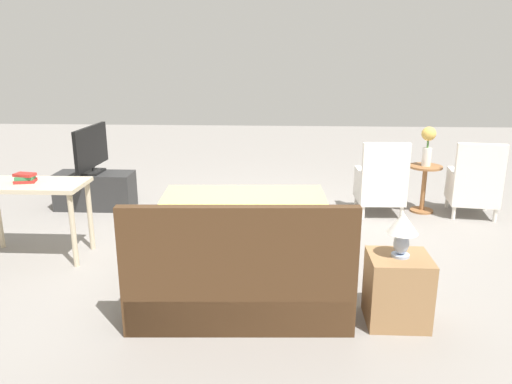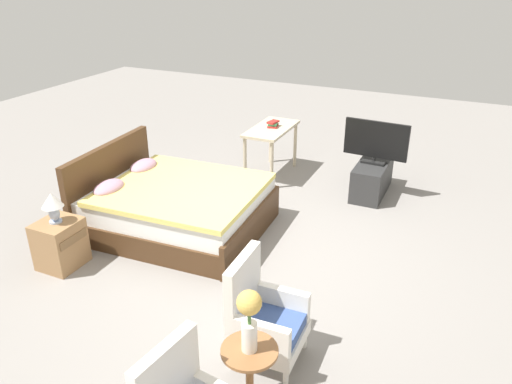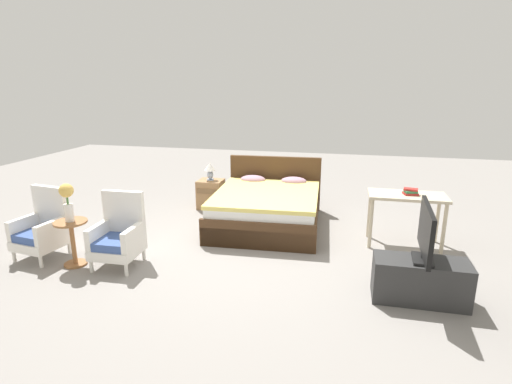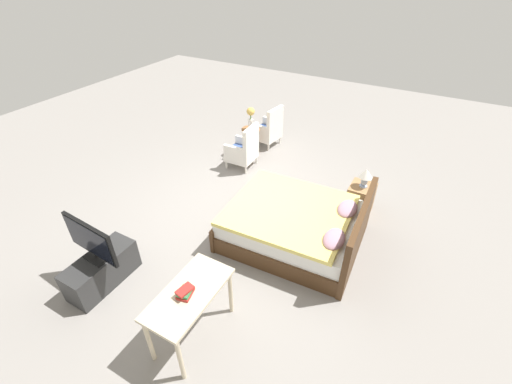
# 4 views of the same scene
# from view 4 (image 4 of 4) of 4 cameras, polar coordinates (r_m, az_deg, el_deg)

# --- Properties ---
(ground_plane) EXTENTS (16.00, 16.00, 0.00)m
(ground_plane) POSITION_cam_4_polar(r_m,az_deg,el_deg) (5.85, -2.28, -4.00)
(ground_plane) COLOR gray
(bed) EXTENTS (1.72, 2.06, 0.96)m
(bed) POSITION_cam_4_polar(r_m,az_deg,el_deg) (5.24, 6.73, -5.53)
(bed) COLOR #472D19
(bed) RESTS_ON ground_plane
(armchair_by_window_left) EXTENTS (0.61, 0.61, 0.92)m
(armchair_by_window_left) POSITION_cam_4_polar(r_m,az_deg,el_deg) (7.88, 2.10, 10.34)
(armchair_by_window_left) COLOR white
(armchair_by_window_left) RESTS_ON ground_plane
(armchair_by_window_right) EXTENTS (0.56, 0.56, 0.92)m
(armchair_by_window_right) POSITION_cam_4_polar(r_m,az_deg,el_deg) (7.02, -2.06, 6.99)
(armchair_by_window_right) COLOR white
(armchair_by_window_right) RESTS_ON ground_plane
(side_table) EXTENTS (0.40, 0.40, 0.59)m
(side_table) POSITION_cam_4_polar(r_m,az_deg,el_deg) (7.51, -0.86, 8.97)
(side_table) COLOR #936038
(side_table) RESTS_ON ground_plane
(flower_vase) EXTENTS (0.17, 0.17, 0.48)m
(flower_vase) POSITION_cam_4_polar(r_m,az_deg,el_deg) (7.30, -0.89, 12.56)
(flower_vase) COLOR silver
(flower_vase) RESTS_ON side_table
(nightstand) EXTENTS (0.44, 0.41, 0.52)m
(nightstand) POSITION_cam_4_polar(r_m,az_deg,el_deg) (6.06, 16.99, -1.12)
(nightstand) COLOR #997047
(nightstand) RESTS_ON ground_plane
(table_lamp) EXTENTS (0.22, 0.22, 0.33)m
(table_lamp) POSITION_cam_4_polar(r_m,az_deg,el_deg) (5.80, 17.79, 2.66)
(table_lamp) COLOR #9EADC6
(table_lamp) RESTS_ON nightstand
(tv_stand) EXTENTS (0.96, 0.40, 0.46)m
(tv_stand) POSITION_cam_4_polar(r_m,az_deg,el_deg) (5.10, -24.29, -11.77)
(tv_stand) COLOR #2D2D2D
(tv_stand) RESTS_ON ground_plane
(tv_flatscreen) EXTENTS (0.22, 0.87, 0.58)m
(tv_flatscreen) POSITION_cam_4_polar(r_m,az_deg,el_deg) (4.75, -25.87, -7.33)
(tv_flatscreen) COLOR black
(tv_flatscreen) RESTS_ON tv_stand
(vanity_desk) EXTENTS (1.04, 0.52, 0.75)m
(vanity_desk) POSITION_cam_4_polar(r_m,az_deg,el_deg) (3.93, -11.01, -17.11)
(vanity_desk) COLOR beige
(vanity_desk) RESTS_ON ground_plane
(book_stack) EXTENTS (0.21, 0.18, 0.09)m
(book_stack) POSITION_cam_4_polar(r_m,az_deg,el_deg) (3.80, -11.73, -15.99)
(book_stack) COLOR #AD2823
(book_stack) RESTS_ON vanity_desk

